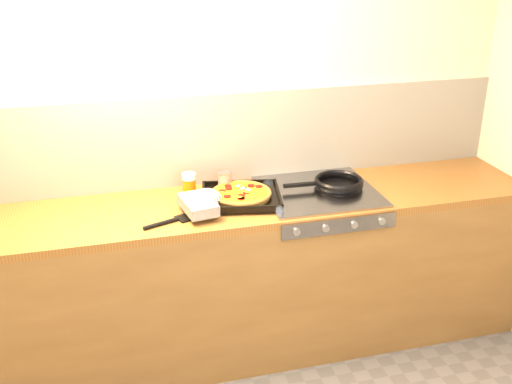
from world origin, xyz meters
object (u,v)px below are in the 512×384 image
object	(u,v)px
tomato_can	(225,182)
juice_glass	(189,184)
pizza_on_tray	(229,197)
frying_pan	(338,183)

from	to	relation	value
tomato_can	juice_glass	xyz separation A→B (m)	(-0.19, -0.01, 0.01)
pizza_on_tray	juice_glass	world-z (taller)	juice_glass
pizza_on_tray	frying_pan	xyz separation A→B (m)	(0.61, 0.04, -0.00)
pizza_on_tray	frying_pan	world-z (taller)	pizza_on_tray
frying_pan	tomato_can	size ratio (longest dim) A/B	4.29
juice_glass	pizza_on_tray	bearing A→B (deg)	-44.12
tomato_can	juice_glass	distance (m)	0.19
pizza_on_tray	frying_pan	distance (m)	0.61
juice_glass	frying_pan	bearing A→B (deg)	-9.87
pizza_on_tray	juice_glass	bearing A→B (deg)	135.88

